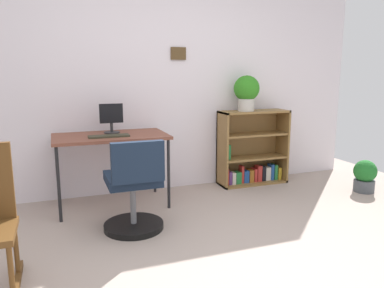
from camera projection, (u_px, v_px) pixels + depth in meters
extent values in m
plane|color=#A79489|center=(237.00, 280.00, 2.44)|extent=(6.24, 6.24, 0.00)
cube|color=silver|center=(152.00, 86.00, 4.20)|extent=(5.20, 0.10, 2.39)
cube|color=#4D381E|center=(178.00, 53.00, 4.17)|extent=(0.17, 0.02, 0.14)
cube|color=brown|center=(111.00, 136.00, 3.71)|extent=(1.11, 0.64, 0.03)
cylinder|color=black|center=(59.00, 185.00, 3.35)|extent=(0.03, 0.03, 0.71)
cylinder|color=black|center=(169.00, 174.00, 3.70)|extent=(0.03, 0.03, 0.71)
cylinder|color=black|center=(58.00, 170.00, 3.86)|extent=(0.03, 0.03, 0.71)
cylinder|color=black|center=(154.00, 162.00, 4.21)|extent=(0.03, 0.03, 0.71)
cylinder|color=#262628|center=(112.00, 132.00, 3.82)|extent=(0.16, 0.16, 0.01)
cylinder|color=#262628|center=(112.00, 127.00, 3.81)|extent=(0.03, 0.03, 0.09)
cube|color=black|center=(111.00, 113.00, 3.78)|extent=(0.24, 0.02, 0.20)
cube|color=#333223|center=(109.00, 136.00, 3.58)|extent=(0.39, 0.13, 0.02)
cylinder|color=black|center=(134.00, 226.00, 3.26)|extent=(0.52, 0.52, 0.05)
cylinder|color=slate|center=(133.00, 203.00, 3.22)|extent=(0.05, 0.05, 0.36)
cube|color=#162336|center=(132.00, 179.00, 3.18)|extent=(0.44, 0.44, 0.08)
cube|color=#162336|center=(138.00, 162.00, 2.91)|extent=(0.42, 0.07, 0.33)
cube|color=#543315|center=(16.00, 287.00, 2.33)|extent=(0.04, 0.64, 0.04)
cylinder|color=#543315|center=(11.00, 272.00, 2.14)|extent=(0.03, 0.03, 0.34)
cylinder|color=#543315|center=(16.00, 248.00, 2.44)|extent=(0.03, 0.03, 0.34)
cube|color=olive|center=(222.00, 150.00, 4.39)|extent=(0.02, 0.30, 0.90)
cube|color=olive|center=(282.00, 145.00, 4.67)|extent=(0.02, 0.30, 0.90)
cube|color=olive|center=(254.00, 112.00, 4.45)|extent=(0.85, 0.30, 0.02)
cube|color=olive|center=(252.00, 182.00, 4.62)|extent=(0.85, 0.30, 0.02)
cube|color=olive|center=(248.00, 145.00, 4.66)|extent=(0.85, 0.02, 0.90)
cube|color=olive|center=(253.00, 157.00, 4.56)|extent=(0.80, 0.28, 0.02)
cube|color=olive|center=(253.00, 134.00, 4.50)|extent=(0.80, 0.28, 0.02)
cube|color=#B22D28|center=(225.00, 176.00, 4.46)|extent=(0.04, 0.12, 0.20)
cube|color=#593372|center=(229.00, 178.00, 4.48)|extent=(0.04, 0.12, 0.16)
cube|color=beige|center=(232.00, 178.00, 4.50)|extent=(0.05, 0.12, 0.14)
cube|color=#237238|center=(237.00, 177.00, 4.52)|extent=(0.07, 0.12, 0.14)
cube|color=#B22D28|center=(241.00, 174.00, 4.53)|extent=(0.03, 0.09, 0.21)
cube|color=#1E478C|center=(245.00, 176.00, 4.55)|extent=(0.07, 0.10, 0.15)
cube|color=#99591E|center=(250.00, 175.00, 4.58)|extent=(0.06, 0.12, 0.16)
cube|color=#B22D28|center=(254.00, 175.00, 4.60)|extent=(0.04, 0.11, 0.16)
cube|color=#B22D28|center=(258.00, 173.00, 4.61)|extent=(0.06, 0.11, 0.20)
cube|color=black|center=(262.00, 173.00, 4.63)|extent=(0.05, 0.11, 0.19)
cube|color=beige|center=(267.00, 173.00, 4.66)|extent=(0.07, 0.10, 0.17)
cube|color=#1E478C|center=(271.00, 172.00, 4.67)|extent=(0.04, 0.11, 0.20)
cube|color=#237238|center=(274.00, 172.00, 4.69)|extent=(0.04, 0.11, 0.19)
cube|color=#B79323|center=(277.00, 173.00, 4.71)|extent=(0.04, 0.12, 0.15)
cube|color=#237238|center=(227.00, 152.00, 4.41)|extent=(0.06, 0.09, 0.17)
cylinder|color=#B7B2A8|center=(246.00, 105.00, 4.38)|extent=(0.19, 0.19, 0.15)
sphere|color=#2D7C1C|center=(247.00, 88.00, 4.34)|extent=(0.30, 0.30, 0.30)
cylinder|color=#474C51|center=(364.00, 186.00, 4.27)|extent=(0.23, 0.23, 0.14)
sphere|color=#1E6825|center=(365.00, 171.00, 4.24)|extent=(0.26, 0.26, 0.26)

